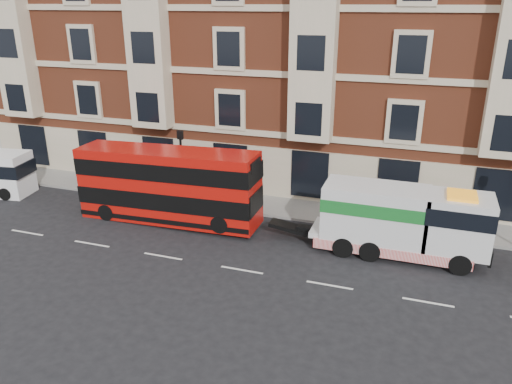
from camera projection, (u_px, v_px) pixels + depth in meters
ground at (242, 270)px, 22.47m from camera, size 120.00×120.00×0.00m
sidewalk at (287, 208)px, 29.07m from camera, size 90.00×3.00×0.15m
victorian_terrace at (329, 22)px, 31.98m from camera, size 45.00×12.00×20.40m
lamp_post_west at (182, 161)px, 28.81m from camera, size 0.35×0.15×4.35m
double_decker_bus at (168, 184)px, 26.74m from camera, size 10.01×2.30×4.05m
tow_truck at (399, 221)px, 23.23m from camera, size 8.01×2.37×3.34m
pedestrian at (92, 177)px, 31.52m from camera, size 0.67×0.65×1.55m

